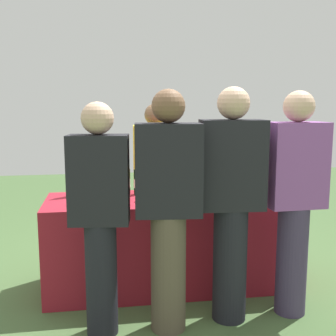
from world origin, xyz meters
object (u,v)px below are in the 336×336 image
object	(u,v)px
wine_bottle_4	(178,183)
server_pouring	(155,178)
wine_glass_0	(81,192)
wine_bottle_1	(101,184)
wine_bottle_3	(138,182)
guest_3	(295,197)
guest_1	(168,205)
guest_2	(231,199)
wine_bottle_2	(126,181)
wine_glass_1	(145,189)
wine_bottle_5	(233,179)
wine_glass_2	(182,188)
wine_bottle_6	(253,181)
wine_bottle_0	(71,183)
guest_0	(100,212)
wine_glass_3	(236,186)

from	to	relation	value
wine_bottle_4	server_pouring	distance (m)	0.60
wine_glass_0	server_pouring	xyz separation A→B (m)	(0.68, 0.84, -0.06)
wine_bottle_1	wine_bottle_3	distance (m)	0.33
wine_bottle_1	guest_3	distance (m)	1.55
guest_1	guest_2	world-z (taller)	guest_2
wine_bottle_2	wine_glass_1	size ratio (longest dim) A/B	2.33
wine_bottle_5	wine_glass_2	distance (m)	0.59
wine_bottle_5	server_pouring	xyz separation A→B (m)	(-0.64, 0.50, -0.06)
wine_bottle_6	wine_glass_2	xyz separation A→B (m)	(-0.68, -0.21, -0.00)
wine_bottle_0	guest_0	world-z (taller)	guest_0
wine_bottle_1	guest_1	world-z (taller)	guest_1
wine_bottle_2	guest_3	world-z (taller)	guest_3
wine_bottle_6	guest_2	world-z (taller)	guest_2
wine_bottle_0	wine_bottle_5	bearing A→B (deg)	-0.44
wine_bottle_0	wine_bottle_3	world-z (taller)	wine_bottle_0
wine_bottle_2	wine_bottle_4	size ratio (longest dim) A/B	1.07
wine_glass_0	guest_0	size ratio (longest dim) A/B	0.10
guest_0	guest_1	xyz separation A→B (m)	(0.45, -0.01, 0.03)
wine_bottle_6	wine_glass_2	size ratio (longest dim) A/B	2.07
wine_glass_2	guest_3	world-z (taller)	guest_3
wine_bottle_6	guest_0	distance (m)	1.53
server_pouring	wine_bottle_3	bearing A→B (deg)	71.78
wine_bottle_3	wine_bottle_4	size ratio (longest dim) A/B	1.01
wine_bottle_3	guest_2	distance (m)	0.98
wine_bottle_5	guest_3	distance (m)	0.79
wine_bottle_5	guest_2	distance (m)	0.82
wine_bottle_5	guest_3	world-z (taller)	guest_3
wine_bottle_3	wine_glass_3	world-z (taller)	wine_bottle_3
wine_glass_2	server_pouring	size ratio (longest dim) A/B	0.09
guest_3	wine_bottle_4	bearing A→B (deg)	135.18
wine_bottle_0	wine_bottle_6	bearing A→B (deg)	-3.01
wine_bottle_0	wine_bottle_1	bearing A→B (deg)	-17.18
wine_bottle_2	wine_bottle_5	xyz separation A→B (m)	(0.95, -0.03, -0.00)
guest_3	guest_0	bearing A→B (deg)	-179.02
wine_bottle_2	wine_glass_3	bearing A→B (deg)	-19.60
wine_bottle_5	wine_glass_0	world-z (taller)	wine_bottle_5
wine_bottle_6	wine_glass_3	xyz separation A→B (m)	(-0.23, -0.21, -0.00)
wine_bottle_3	wine_glass_3	bearing A→B (deg)	-20.22
wine_bottle_0	wine_bottle_3	xyz separation A→B (m)	(0.56, -0.00, -0.00)
wine_bottle_5	wine_glass_2	xyz separation A→B (m)	(-0.52, -0.28, -0.01)
wine_glass_2	guest_2	size ratio (longest dim) A/B	0.09
wine_glass_1	wine_bottle_1	bearing A→B (deg)	153.67
wine_bottle_2	wine_glass_0	world-z (taller)	wine_bottle_2
wine_bottle_3	wine_glass_1	distance (m)	0.25
wine_bottle_2	wine_bottle_6	size ratio (longest dim) A/B	1.10
wine_bottle_6	guest_1	xyz separation A→B (m)	(-0.88, -0.77, 0.00)
wine_bottle_2	guest_2	world-z (taller)	guest_2
server_pouring	wine_bottle_5	bearing A→B (deg)	146.69
wine_bottle_2	guest_2	distance (m)	1.06
guest_2	wine_glass_3	bearing A→B (deg)	72.94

